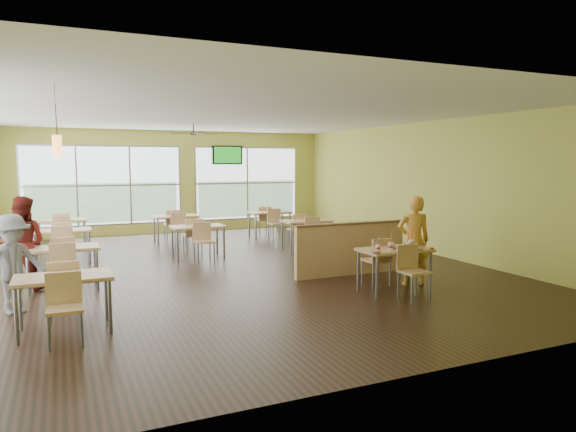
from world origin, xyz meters
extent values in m
plane|color=black|center=(0.00, 0.00, 0.00)|extent=(12.00, 12.00, 0.00)
plane|color=white|center=(0.00, 0.00, 3.20)|extent=(12.00, 12.00, 0.00)
cube|color=#BAB74B|center=(0.00, 6.00, 1.60)|extent=(10.00, 0.04, 3.20)
cube|color=#BAB74B|center=(0.00, -6.00, 1.60)|extent=(10.00, 0.04, 3.20)
cube|color=#BAB74B|center=(5.00, 0.00, 1.60)|extent=(0.04, 12.00, 3.20)
cube|color=white|center=(-2.00, 5.98, 1.53)|extent=(4.50, 0.02, 2.35)
cube|color=white|center=(2.50, 5.98, 1.53)|extent=(3.50, 0.02, 2.35)
cube|color=#B7BABC|center=(0.25, 5.97, 0.35)|extent=(8.00, 0.04, 0.05)
cube|color=tan|center=(2.00, -3.00, 0.73)|extent=(1.20, 0.70, 0.04)
cube|color=brown|center=(2.00, -3.00, 0.70)|extent=(1.22, 0.71, 0.01)
cylinder|color=slate|center=(1.46, -3.29, 0.35)|extent=(0.05, 0.05, 0.71)
cylinder|color=slate|center=(2.54, -3.29, 0.35)|extent=(0.05, 0.05, 0.71)
cylinder|color=slate|center=(1.46, -2.71, 0.35)|extent=(0.05, 0.05, 0.71)
cylinder|color=slate|center=(2.54, -2.71, 0.35)|extent=(0.05, 0.05, 0.71)
cube|color=tan|center=(2.00, -2.45, 0.45)|extent=(0.42, 0.42, 0.04)
cube|color=tan|center=(2.00, -2.26, 0.67)|extent=(0.42, 0.04, 0.40)
cube|color=tan|center=(2.00, -3.55, 0.45)|extent=(0.42, 0.42, 0.04)
cube|color=tan|center=(2.00, -3.74, 0.67)|extent=(0.42, 0.04, 0.40)
cube|color=tan|center=(2.00, -1.55, 0.50)|extent=(2.40, 0.12, 1.00)
cube|color=brown|center=(2.00, -1.55, 1.02)|extent=(2.40, 0.14, 0.04)
cube|color=tan|center=(-3.20, -3.00, 0.73)|extent=(1.20, 0.70, 0.04)
cube|color=brown|center=(-3.20, -3.00, 0.70)|extent=(1.22, 0.71, 0.01)
cylinder|color=slate|center=(-3.74, -3.29, 0.35)|extent=(0.05, 0.05, 0.71)
cylinder|color=slate|center=(-2.66, -3.29, 0.35)|extent=(0.05, 0.05, 0.71)
cylinder|color=slate|center=(-3.74, -2.71, 0.35)|extent=(0.05, 0.05, 0.71)
cylinder|color=slate|center=(-2.66, -2.71, 0.35)|extent=(0.05, 0.05, 0.71)
cube|color=tan|center=(-3.20, -2.45, 0.45)|extent=(0.42, 0.42, 0.04)
cube|color=tan|center=(-3.20, -2.26, 0.67)|extent=(0.42, 0.04, 0.40)
cube|color=tan|center=(-3.20, -3.55, 0.45)|extent=(0.42, 0.42, 0.04)
cube|color=tan|center=(-3.20, -3.74, 0.67)|extent=(0.42, 0.04, 0.40)
cube|color=tan|center=(-3.20, -0.50, 0.73)|extent=(1.20, 0.70, 0.04)
cube|color=brown|center=(-3.20, -0.50, 0.70)|extent=(1.22, 0.71, 0.01)
cylinder|color=slate|center=(-3.74, -0.79, 0.35)|extent=(0.05, 0.05, 0.71)
cylinder|color=slate|center=(-2.66, -0.79, 0.35)|extent=(0.05, 0.05, 0.71)
cylinder|color=slate|center=(-3.74, -0.21, 0.35)|extent=(0.05, 0.05, 0.71)
cylinder|color=slate|center=(-2.66, -0.21, 0.35)|extent=(0.05, 0.05, 0.71)
cube|color=tan|center=(-3.20, 0.05, 0.45)|extent=(0.42, 0.42, 0.04)
cube|color=tan|center=(-3.20, 0.24, 0.67)|extent=(0.42, 0.04, 0.40)
cube|color=tan|center=(-3.20, -1.05, 0.45)|extent=(0.42, 0.42, 0.04)
cube|color=tan|center=(-3.20, -1.24, 0.67)|extent=(0.42, 0.04, 0.40)
cube|color=tan|center=(-3.20, 2.00, 0.73)|extent=(1.20, 0.70, 0.04)
cube|color=brown|center=(-3.20, 2.00, 0.70)|extent=(1.22, 0.71, 0.01)
cylinder|color=slate|center=(-3.74, 1.71, 0.35)|extent=(0.05, 0.05, 0.71)
cylinder|color=slate|center=(-2.66, 1.71, 0.35)|extent=(0.05, 0.05, 0.71)
cylinder|color=slate|center=(-3.74, 2.29, 0.35)|extent=(0.05, 0.05, 0.71)
cylinder|color=slate|center=(-2.66, 2.29, 0.35)|extent=(0.05, 0.05, 0.71)
cube|color=tan|center=(-3.20, 2.55, 0.45)|extent=(0.42, 0.42, 0.04)
cube|color=tan|center=(-3.20, 2.74, 0.67)|extent=(0.42, 0.04, 0.40)
cube|color=tan|center=(-3.20, 1.45, 0.45)|extent=(0.42, 0.42, 0.04)
cube|color=tan|center=(-3.20, 1.26, 0.67)|extent=(0.42, 0.04, 0.40)
cube|color=tan|center=(-3.20, 4.20, 0.73)|extent=(1.20, 0.70, 0.04)
cube|color=brown|center=(-3.20, 4.20, 0.70)|extent=(1.22, 0.71, 0.01)
cylinder|color=slate|center=(-3.74, 3.91, 0.35)|extent=(0.05, 0.05, 0.71)
cylinder|color=slate|center=(-2.66, 3.91, 0.35)|extent=(0.05, 0.05, 0.71)
cylinder|color=slate|center=(-3.74, 4.49, 0.35)|extent=(0.05, 0.05, 0.71)
cylinder|color=slate|center=(-2.66, 4.49, 0.35)|extent=(0.05, 0.05, 0.71)
cube|color=tan|center=(-3.20, 4.75, 0.45)|extent=(0.42, 0.42, 0.04)
cube|color=tan|center=(-3.20, 4.94, 0.67)|extent=(0.42, 0.04, 0.40)
cube|color=tan|center=(-3.20, 3.65, 0.45)|extent=(0.42, 0.42, 0.04)
cube|color=tan|center=(-3.20, 3.46, 0.67)|extent=(0.42, 0.04, 0.40)
cube|color=tan|center=(-0.30, 1.50, 0.73)|extent=(1.20, 0.70, 0.04)
cube|color=brown|center=(-0.30, 1.50, 0.70)|extent=(1.22, 0.71, 0.01)
cylinder|color=slate|center=(-0.84, 1.21, 0.35)|extent=(0.05, 0.05, 0.71)
cylinder|color=slate|center=(0.24, 1.21, 0.35)|extent=(0.05, 0.05, 0.71)
cylinder|color=slate|center=(-0.84, 1.79, 0.35)|extent=(0.05, 0.05, 0.71)
cylinder|color=slate|center=(0.24, 1.79, 0.35)|extent=(0.05, 0.05, 0.71)
cube|color=tan|center=(-0.30, 2.05, 0.45)|extent=(0.42, 0.42, 0.04)
cube|color=tan|center=(-0.30, 2.24, 0.67)|extent=(0.42, 0.04, 0.40)
cube|color=tan|center=(-0.30, 0.95, 0.45)|extent=(0.42, 0.42, 0.04)
cube|color=tan|center=(-0.30, 0.76, 0.67)|extent=(0.42, 0.04, 0.40)
cube|color=tan|center=(-0.30, 4.00, 0.73)|extent=(1.20, 0.70, 0.04)
cube|color=brown|center=(-0.30, 4.00, 0.70)|extent=(1.22, 0.71, 0.01)
cylinder|color=slate|center=(-0.84, 3.71, 0.35)|extent=(0.05, 0.05, 0.71)
cylinder|color=slate|center=(0.24, 3.71, 0.35)|extent=(0.05, 0.05, 0.71)
cylinder|color=slate|center=(-0.84, 4.29, 0.35)|extent=(0.05, 0.05, 0.71)
cylinder|color=slate|center=(0.24, 4.29, 0.35)|extent=(0.05, 0.05, 0.71)
cube|color=tan|center=(-0.30, 4.55, 0.45)|extent=(0.42, 0.42, 0.04)
cube|color=tan|center=(-0.30, 4.74, 0.67)|extent=(0.42, 0.04, 0.40)
cube|color=tan|center=(-0.30, 3.45, 0.45)|extent=(0.42, 0.42, 0.04)
cube|color=tan|center=(-0.30, 3.26, 0.67)|extent=(0.42, 0.04, 0.40)
cube|color=tan|center=(2.50, 1.50, 0.73)|extent=(1.20, 0.70, 0.04)
cube|color=brown|center=(2.50, 1.50, 0.70)|extent=(1.22, 0.71, 0.01)
cylinder|color=slate|center=(1.96, 1.21, 0.35)|extent=(0.05, 0.05, 0.71)
cylinder|color=slate|center=(3.04, 1.21, 0.35)|extent=(0.05, 0.05, 0.71)
cylinder|color=slate|center=(1.96, 1.79, 0.35)|extent=(0.05, 0.05, 0.71)
cylinder|color=slate|center=(3.04, 1.79, 0.35)|extent=(0.05, 0.05, 0.71)
cube|color=tan|center=(2.50, 2.05, 0.45)|extent=(0.42, 0.42, 0.04)
cube|color=tan|center=(2.50, 2.24, 0.67)|extent=(0.42, 0.04, 0.40)
cube|color=tan|center=(2.50, 0.95, 0.45)|extent=(0.42, 0.42, 0.04)
cube|color=tan|center=(2.50, 0.76, 0.67)|extent=(0.42, 0.04, 0.40)
cube|color=tan|center=(2.50, 4.00, 0.73)|extent=(1.20, 0.70, 0.04)
cube|color=brown|center=(2.50, 4.00, 0.70)|extent=(1.22, 0.71, 0.01)
cylinder|color=slate|center=(1.96, 3.71, 0.35)|extent=(0.05, 0.05, 0.71)
cylinder|color=slate|center=(3.04, 3.71, 0.35)|extent=(0.05, 0.05, 0.71)
cylinder|color=slate|center=(1.96, 4.29, 0.35)|extent=(0.05, 0.05, 0.71)
cylinder|color=slate|center=(3.04, 4.29, 0.35)|extent=(0.05, 0.05, 0.71)
cube|color=tan|center=(2.50, 4.55, 0.45)|extent=(0.42, 0.42, 0.04)
cube|color=tan|center=(2.50, 4.74, 0.67)|extent=(0.42, 0.04, 0.40)
cube|color=tan|center=(2.50, 3.45, 0.45)|extent=(0.42, 0.42, 0.04)
cube|color=tan|center=(2.50, 3.26, 0.67)|extent=(0.42, 0.04, 0.40)
cylinder|color=#2D2119|center=(-3.20, -3.00, 2.85)|extent=(0.01, 0.01, 0.70)
cylinder|color=orange|center=(-3.20, -3.00, 2.45)|extent=(0.11, 0.11, 0.22)
cylinder|color=#2D2119|center=(-3.20, -0.50, 2.85)|extent=(0.01, 0.01, 0.70)
cylinder|color=orange|center=(-3.20, -0.50, 2.45)|extent=(0.11, 0.11, 0.22)
cylinder|color=#2D2119|center=(-3.20, 2.00, 2.85)|extent=(0.01, 0.01, 0.70)
cylinder|color=orange|center=(-3.20, 2.00, 2.45)|extent=(0.11, 0.11, 0.22)
cylinder|color=#2D2119|center=(-3.20, 4.20, 2.85)|extent=(0.01, 0.01, 0.70)
cylinder|color=orange|center=(-3.20, 4.20, 2.45)|extent=(0.11, 0.11, 0.22)
cylinder|color=#2D2119|center=(0.00, 3.00, 3.08)|extent=(0.03, 0.03, 0.24)
cylinder|color=#2D2119|center=(0.00, 3.00, 2.94)|extent=(0.16, 0.16, 0.06)
cube|color=#2D2119|center=(0.35, 3.00, 2.94)|extent=(0.55, 0.10, 0.01)
cube|color=#2D2119|center=(0.00, 3.35, 2.94)|extent=(0.10, 0.55, 0.01)
cube|color=#2D2119|center=(-0.35, 3.00, 2.94)|extent=(0.55, 0.10, 0.01)
cube|color=#2D2119|center=(0.00, 2.65, 2.94)|extent=(0.10, 0.55, 0.01)
cube|color=black|center=(1.80, 5.90, 2.45)|extent=(1.00, 0.06, 0.60)
cube|color=#1B831C|center=(1.80, 5.87, 2.45)|extent=(0.90, 0.01, 0.52)
imported|color=#D55E17|center=(2.61, -2.73, 0.81)|extent=(0.69, 0.57, 1.63)
imported|color=#5D1912|center=(-3.83, -0.27, 0.82)|extent=(0.98, 0.89, 1.64)
imported|color=slate|center=(-3.87, -1.80, 0.73)|extent=(1.09, 0.87, 1.47)
cone|color=white|center=(1.57, -3.14, 0.80)|extent=(0.08, 0.08, 0.11)
cylinder|color=red|center=(1.57, -3.14, 0.81)|extent=(0.08, 0.08, 0.03)
cylinder|color=white|center=(1.57, -3.14, 0.86)|extent=(0.09, 0.09, 0.01)
cylinder|color=blue|center=(1.57, -3.14, 0.96)|extent=(0.03, 0.05, 0.20)
cone|color=white|center=(1.80, -3.17, 0.82)|extent=(0.10, 0.10, 0.13)
cylinder|color=red|center=(1.80, -3.17, 0.82)|extent=(0.09, 0.09, 0.04)
cylinder|color=white|center=(1.80, -3.17, 0.89)|extent=(0.10, 0.10, 0.01)
cylinder|color=#C2D00B|center=(1.80, -3.17, 1.00)|extent=(0.03, 0.06, 0.24)
cone|color=white|center=(2.20, -3.11, 0.80)|extent=(0.08, 0.08, 0.11)
cylinder|color=red|center=(2.20, -3.11, 0.81)|extent=(0.07, 0.07, 0.03)
cylinder|color=white|center=(2.20, -3.11, 0.86)|extent=(0.08, 0.08, 0.01)
cylinder|color=red|center=(2.20, -3.11, 0.95)|extent=(0.02, 0.05, 0.19)
cone|color=white|center=(2.31, -3.06, 0.81)|extent=(0.10, 0.10, 0.13)
cylinder|color=red|center=(2.31, -3.06, 0.82)|extent=(0.09, 0.09, 0.04)
cylinder|color=white|center=(2.31, -3.06, 0.89)|extent=(0.10, 0.10, 0.01)
cylinder|color=red|center=(2.31, -3.06, 1.00)|extent=(0.02, 0.06, 0.23)
cylinder|color=black|center=(2.40, -2.91, 0.76)|extent=(0.18, 0.18, 0.01)
torus|color=black|center=(2.40, -2.91, 0.79)|extent=(0.22, 0.22, 0.02)
cone|color=#A1844E|center=(2.40, -2.91, 0.78)|extent=(0.22, 0.22, 0.05)
cylinder|color=#A70E03|center=(2.55, -3.30, 0.76)|extent=(0.06, 0.06, 0.03)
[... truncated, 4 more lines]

